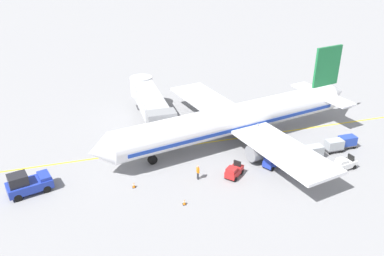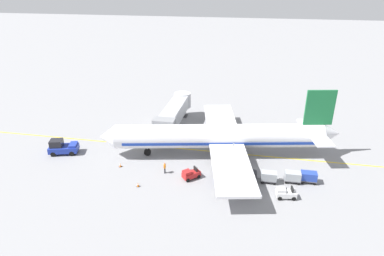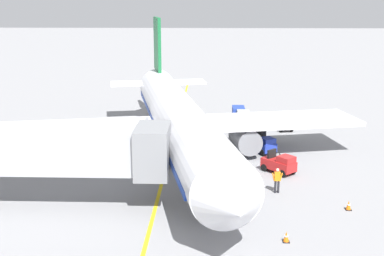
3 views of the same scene
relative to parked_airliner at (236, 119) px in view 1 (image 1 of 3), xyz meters
name	(u,v)px [view 1 (image 1 of 3)]	position (x,y,z in m)	size (l,w,h in m)	color
ground_plane	(219,141)	(0.80, 1.85, -3.19)	(400.00, 400.00, 0.00)	gray
gate_lead_in_line	(219,141)	(0.80, 1.85, -3.18)	(0.24, 80.00, 0.01)	gold
parked_airliner	(236,119)	(0.00, 0.00, 0.00)	(30.43, 37.10, 10.63)	silver
jet_bridge	(150,102)	(8.06, 9.30, 0.27)	(16.33, 3.50, 4.98)	#A8AAAF
pushback_tractor	(28,184)	(-4.33, 24.66, -2.09)	(3.31, 4.83, 2.40)	#1E339E
baggage_tug_lead	(345,164)	(-9.76, -9.44, -2.47)	(1.65, 2.66, 1.62)	silver
baggage_tug_trailing	(234,171)	(-7.64, 3.23, -2.47)	(2.57, 2.66, 1.62)	#B21E1E
baggage_tug_spare	(273,161)	(-6.95, -1.80, -2.47)	(2.24, 2.77, 1.62)	#1E339E
baggage_cart_front	(295,155)	(-6.79, -4.76, -2.24)	(1.31, 2.90, 1.58)	#4C4C51
baggage_cart_second_in_train	(314,151)	(-6.51, -7.41, -2.24)	(1.31, 2.90, 1.58)	#4C4C51
baggage_cart_third_in_train	(334,145)	(-5.90, -10.62, -2.24)	(1.31, 2.90, 1.58)	#4C4C51
baggage_cart_tail_end	(347,141)	(-5.51, -12.76, -2.24)	(1.31, 2.90, 1.58)	#4C4C51
ground_crew_wing_walker	(198,172)	(-6.94, 7.15, -2.23)	(0.72, 0.25, 1.69)	#232328
safety_cone_nose_left	(134,185)	(-6.53, 14.10, -2.90)	(0.36, 0.36, 0.59)	black
safety_cone_nose_right	(184,202)	(-10.91, 9.80, -2.90)	(0.36, 0.36, 0.59)	black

